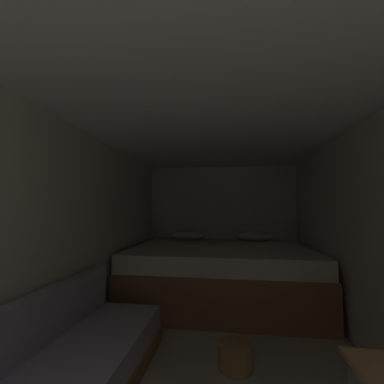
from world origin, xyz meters
The scene contains 6 objects.
ground_plane centered at (0.00, 1.87, 0.00)m, with size 6.93×6.93×0.00m, color #A39984.
wall_back centered at (0.00, 4.36, 1.06)m, with size 2.76×0.05×2.12m, color beige.
wall_left centered at (-1.36, 1.87, 1.06)m, with size 0.05×4.93×2.12m, color beige.
ceiling_slab centered at (0.00, 1.87, 2.15)m, with size 2.76×4.93×0.05m, color white.
bed centered at (0.00, 3.40, 0.40)m, with size 2.54×1.79×0.95m.
wicker_basket centered at (0.16, 1.89, 0.10)m, with size 0.29×0.29×0.20m.
Camera 1 is at (0.11, -0.33, 1.33)m, focal length 23.46 mm.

